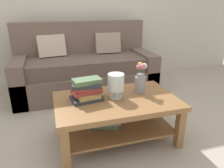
{
  "coord_description": "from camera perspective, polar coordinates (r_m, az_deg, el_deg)",
  "views": [
    {
      "loc": [
        -0.6,
        -2.19,
        1.31
      ],
      "look_at": [
        -0.01,
        -0.25,
        0.55
      ],
      "focal_mm": 34.07,
      "sensor_mm": 36.0,
      "label": 1
    }
  ],
  "objects": [
    {
      "name": "back_wall",
      "position": [
        3.88,
        -8.53,
        21.05
      ],
      "size": [
        6.4,
        0.12,
        2.7
      ],
      "primitive_type": "cube",
      "color": "beige",
      "rests_on": "ground"
    },
    {
      "name": "coffee_table",
      "position": [
        2.13,
        1.01,
        -7.06
      ],
      "size": [
        1.18,
        0.73,
        0.45
      ],
      "color": "olive",
      "rests_on": "ground"
    },
    {
      "name": "ground_plane",
      "position": [
        2.62,
        -1.34,
        -9.37
      ],
      "size": [
        10.0,
        10.0,
        0.0
      ],
      "primitive_type": "plane",
      "color": "#ADA393"
    },
    {
      "name": "glass_hurricane_vase",
      "position": [
        2.04,
        1.05,
        0.21
      ],
      "size": [
        0.16,
        0.16,
        0.24
      ],
      "color": "silver",
      "rests_on": "coffee_table"
    },
    {
      "name": "flower_pitcher",
      "position": [
        2.19,
        7.62,
        1.04
      ],
      "size": [
        0.12,
        0.12,
        0.32
      ],
      "color": "gray",
      "rests_on": "coffee_table"
    },
    {
      "name": "book_stack_main",
      "position": [
        2.04,
        -6.75,
        -1.52
      ],
      "size": [
        0.32,
        0.25,
        0.21
      ],
      "color": "#2D333D",
      "rests_on": "coffee_table"
    },
    {
      "name": "couch",
      "position": [
        3.35,
        -7.29,
        4.11
      ],
      "size": [
        2.07,
        0.9,
        1.06
      ],
      "color": "brown",
      "rests_on": "ground"
    }
  ]
}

